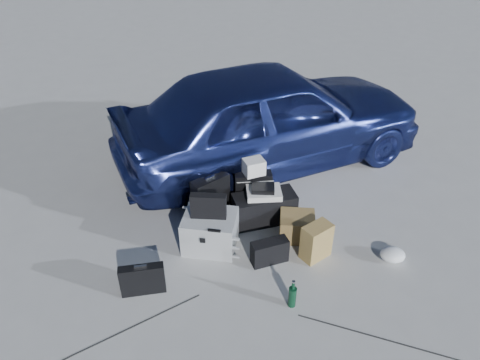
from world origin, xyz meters
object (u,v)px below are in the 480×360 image
(duffel_bag, at_px, (264,208))
(briefcase, at_px, (143,280))
(pelican_case, at_px, (210,231))
(suitcase_right, at_px, (253,192))
(green_bottle, at_px, (293,294))
(cardboard_box, at_px, (297,226))
(car, at_px, (271,116))
(suitcase_left, at_px, (211,199))

(duffel_bag, bearing_deg, briefcase, -153.77)
(pelican_case, height_order, suitcase_right, suitcase_right)
(green_bottle, bearing_deg, briefcase, 158.35)
(pelican_case, xyz_separation_m, green_bottle, (0.61, -1.09, -0.05))
(duffel_bag, xyz_separation_m, cardboard_box, (0.29, -0.39, -0.04))
(car, height_order, pelican_case, car)
(car, distance_m, duffel_bag, 1.53)
(pelican_case, bearing_deg, briefcase, -123.96)
(car, xyz_separation_m, pelican_case, (-1.25, -1.61, -0.54))
(briefcase, relative_size, duffel_bag, 0.60)
(briefcase, xyz_separation_m, suitcase_right, (1.50, 1.07, 0.10))
(car, xyz_separation_m, green_bottle, (-0.64, -2.70, -0.59))
(suitcase_left, xyz_separation_m, green_bottle, (0.49, -1.58, -0.14))
(car, xyz_separation_m, cardboard_box, (-0.22, -1.72, -0.61))
(briefcase, relative_size, green_bottle, 1.40)
(pelican_case, bearing_deg, green_bottle, -36.99)
(car, height_order, briefcase, car)
(pelican_case, bearing_deg, duffel_bag, 44.93)
(cardboard_box, bearing_deg, suitcase_right, 118.67)
(suitcase_right, xyz_separation_m, cardboard_box, (0.36, -0.65, -0.12))
(suitcase_left, bearing_deg, green_bottle, -96.25)
(car, relative_size, duffel_bag, 5.79)
(suitcase_right, height_order, green_bottle, suitcase_right)
(cardboard_box, bearing_deg, green_bottle, -113.27)
(suitcase_right, xyz_separation_m, green_bottle, (-0.07, -1.63, -0.11))
(briefcase, bearing_deg, cardboard_box, 17.43)
(briefcase, xyz_separation_m, duffel_bag, (1.57, 0.81, 0.01))
(cardboard_box, height_order, green_bottle, green_bottle)
(pelican_case, height_order, briefcase, pelican_case)
(car, bearing_deg, pelican_case, 132.97)
(suitcase_right, bearing_deg, suitcase_left, -164.83)
(briefcase, xyz_separation_m, green_bottle, (1.43, -0.57, -0.01))
(duffel_bag, bearing_deg, green_bottle, -96.65)
(pelican_case, height_order, duffel_bag, pelican_case)
(duffel_bag, height_order, cardboard_box, duffel_bag)
(green_bottle, bearing_deg, suitcase_right, 87.65)
(pelican_case, xyz_separation_m, duffel_bag, (0.74, 0.29, -0.02))
(car, height_order, suitcase_left, car)
(briefcase, height_order, duffel_bag, duffel_bag)
(suitcase_left, xyz_separation_m, suitcase_right, (0.56, 0.05, -0.03))
(suitcase_left, xyz_separation_m, duffel_bag, (0.63, -0.21, -0.12))
(suitcase_left, distance_m, suitcase_right, 0.56)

